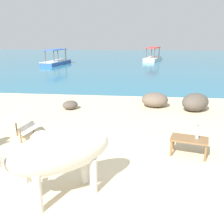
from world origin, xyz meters
TOP-DOWN VIEW (x-y plane):
  - sand_beach at (0.00, 0.00)m, footprint 18.00×14.00m
  - water_surface at (0.00, 22.00)m, footprint 60.00×36.00m
  - cow at (-0.68, -0.03)m, footprint 1.87×1.63m
  - low_bench_table at (1.59, 1.71)m, footprint 0.84×0.61m
  - bottle at (1.74, 1.72)m, footprint 0.07×0.07m
  - deck_chair_far at (-2.35, 2.17)m, footprint 0.93×0.88m
  - shore_rock_large at (1.07, 5.49)m, footprint 1.01×0.94m
  - shore_rock_medium at (-1.84, 4.85)m, footprint 0.70×0.70m
  - shore_rock_small at (2.39, 5.13)m, footprint 1.27×1.27m
  - boat_white at (1.74, 22.59)m, footprint 2.07×3.85m
  - boat_blue at (-6.70, 18.27)m, footprint 1.78×3.82m

SIDE VIEW (x-z plane):
  - water_surface at x=0.00m, z-range -0.01..0.01m
  - sand_beach at x=0.00m, z-range 0.00..0.04m
  - shore_rock_medium at x=-1.84m, z-range 0.04..0.34m
  - boat_white at x=1.74m, z-range -0.35..0.94m
  - boat_blue at x=-6.70m, z-range -0.35..0.94m
  - shore_rock_large at x=1.07m, z-range 0.04..0.54m
  - shore_rock_small at x=2.39m, z-range 0.04..0.63m
  - low_bench_table at x=1.59m, z-range 0.17..0.55m
  - deck_chair_far at x=-2.35m, z-range 0.08..0.77m
  - bottle at x=1.74m, z-range 0.39..0.69m
  - cow at x=-0.68m, z-range 0.23..1.39m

